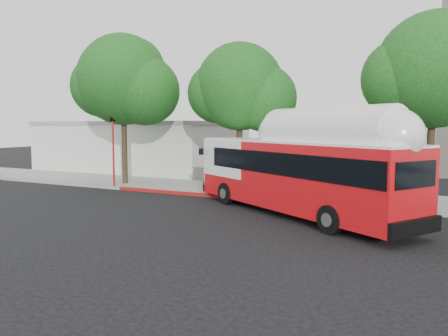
# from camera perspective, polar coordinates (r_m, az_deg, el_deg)

# --- Properties ---
(ground) EXTENTS (120.00, 120.00, 0.00)m
(ground) POSITION_cam_1_polar(r_m,az_deg,el_deg) (19.80, -2.64, -5.83)
(ground) COLOR black
(ground) RESTS_ON ground
(sidewalk) EXTENTS (60.00, 5.00, 0.15)m
(sidewalk) POSITION_cam_1_polar(r_m,az_deg,el_deg) (25.57, 4.52, -3.08)
(sidewalk) COLOR gray
(sidewalk) RESTS_ON ground
(curb_strip) EXTENTS (60.00, 0.30, 0.15)m
(curb_strip) POSITION_cam_1_polar(r_m,az_deg,el_deg) (23.21, 2.09, -3.95)
(curb_strip) COLOR gray
(curb_strip) RESTS_ON ground
(red_curb_segment) EXTENTS (10.00, 0.32, 0.16)m
(red_curb_segment) POSITION_cam_1_polar(r_m,az_deg,el_deg) (24.59, -4.29, -3.41)
(red_curb_segment) COLOR maroon
(red_curb_segment) RESTS_ON ground
(street_tree_left) EXTENTS (6.67, 5.80, 9.74)m
(street_tree_left) POSITION_cam_1_polar(r_m,az_deg,el_deg) (28.95, -12.24, 10.79)
(street_tree_left) COLOR #2D2116
(street_tree_left) RESTS_ON ground
(street_tree_mid) EXTENTS (5.75, 5.00, 8.62)m
(street_tree_mid) POSITION_cam_1_polar(r_m,az_deg,el_deg) (25.18, 2.97, 10.11)
(street_tree_mid) COLOR #2D2116
(street_tree_mid) RESTS_ON ground
(street_tree_right) EXTENTS (6.21, 5.40, 9.18)m
(street_tree_right) POSITION_cam_1_polar(r_m,az_deg,el_deg) (22.89, 26.86, 10.85)
(street_tree_right) COLOR #2D2116
(street_tree_right) RESTS_ON ground
(low_commercial_bldg) EXTENTS (16.20, 10.20, 4.25)m
(low_commercial_bldg) POSITION_cam_1_polar(r_m,az_deg,el_deg) (38.89, -10.58, 2.89)
(low_commercial_bldg) COLOR silver
(low_commercial_bldg) RESTS_ON ground
(transit_bus) EXTENTS (11.89, 8.49, 3.74)m
(transit_bus) POSITION_cam_1_polar(r_m,az_deg,el_deg) (19.21, 9.42, -0.98)
(transit_bus) COLOR red
(transit_bus) RESTS_ON ground
(signal_pole) EXTENTS (0.13, 0.42, 4.40)m
(signal_pole) POSITION_cam_1_polar(r_m,az_deg,el_deg) (27.93, -14.26, 2.01)
(signal_pole) COLOR red
(signal_pole) RESTS_ON ground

